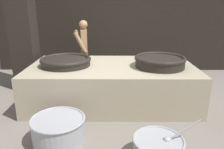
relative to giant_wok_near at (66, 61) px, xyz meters
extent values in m
plane|color=slate|center=(0.95, 0.02, -0.90)|extent=(60.00, 60.00, 0.00)
cube|color=black|center=(0.95, 2.56, 0.77)|extent=(7.26, 0.24, 3.34)
cube|color=black|center=(-1.16, 0.87, 0.77)|extent=(0.53, 0.53, 3.34)
cube|color=tan|center=(0.95, 0.02, -0.49)|extent=(3.40, 1.81, 0.81)
cylinder|color=black|center=(0.00, 0.00, -0.03)|extent=(1.00, 1.00, 0.13)
torus|color=black|center=(0.00, 0.00, 0.04)|extent=(1.04, 1.04, 0.08)
cylinder|color=black|center=(1.92, -0.10, 0.00)|extent=(0.98, 0.98, 0.18)
torus|color=black|center=(1.92, -0.10, 0.09)|extent=(1.02, 1.02, 0.08)
cylinder|color=#9E7551|center=(0.21, 1.34, -0.50)|extent=(0.12, 0.12, 0.80)
cylinder|color=#9E7551|center=(0.18, 1.51, -0.50)|extent=(0.12, 0.12, 0.80)
cube|color=olive|center=(0.20, 1.42, -0.34)|extent=(0.23, 0.27, 0.52)
cube|color=#9E7551|center=(0.20, 1.42, 0.20)|extent=(0.23, 0.51, 0.59)
cylinder|color=#9E7551|center=(0.13, 1.17, 0.20)|extent=(0.34, 0.15, 0.55)
cylinder|color=#9E7551|center=(0.06, 1.65, 0.20)|extent=(0.34, 0.15, 0.55)
sphere|color=#9E7551|center=(0.20, 1.42, 0.62)|extent=(0.23, 0.23, 0.23)
torus|color=#9E9EA3|center=(1.57, -1.90, -0.58)|extent=(0.68, 0.68, 0.03)
cylinder|color=tan|center=(1.57, -1.90, -0.67)|extent=(0.57, 0.57, 0.08)
sphere|color=#9E9EA3|center=(1.69, -1.89, -0.60)|extent=(0.12, 0.12, 0.12)
cylinder|color=#9E9EA3|center=(1.90, -1.88, -0.45)|extent=(0.44, 0.05, 0.32)
cylinder|color=#9E9EA3|center=(0.15, -1.48, -0.71)|extent=(0.78, 0.78, 0.38)
torus|color=#9E9EA3|center=(0.15, -1.48, -0.52)|extent=(0.82, 0.82, 0.04)
cylinder|color=orange|center=(0.15, -1.48, -0.62)|extent=(0.69, 0.69, 0.09)
cylinder|color=orange|center=(0.00, -1.31, -0.56)|extent=(0.03, 0.04, 0.03)
cylinder|color=orange|center=(-0.06, -1.45, -0.56)|extent=(0.03, 0.04, 0.03)
cylinder|color=orange|center=(0.38, -1.48, -0.56)|extent=(0.05, 0.06, 0.04)
cylinder|color=orange|center=(0.14, -1.46, -0.55)|extent=(0.05, 0.05, 0.04)
cylinder|color=orange|center=(0.30, -1.51, -0.56)|extent=(0.06, 0.06, 0.04)
cylinder|color=orange|center=(0.16, -1.52, -0.56)|extent=(0.03, 0.05, 0.03)
cylinder|color=orange|center=(0.10, -1.39, -0.56)|extent=(0.06, 0.06, 0.03)
cylinder|color=orange|center=(0.28, -1.38, -0.56)|extent=(0.06, 0.05, 0.02)
cylinder|color=orange|center=(-0.08, -1.53, -0.55)|extent=(0.05, 0.05, 0.04)
cylinder|color=orange|center=(0.18, -1.46, -0.56)|extent=(0.06, 0.06, 0.04)
cylinder|color=orange|center=(0.26, -1.57, -0.56)|extent=(0.04, 0.04, 0.03)
cylinder|color=orange|center=(0.30, -1.58, -0.56)|extent=(0.04, 0.04, 0.03)
camera|label=1|loc=(0.98, -4.36, 1.09)|focal=35.00mm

